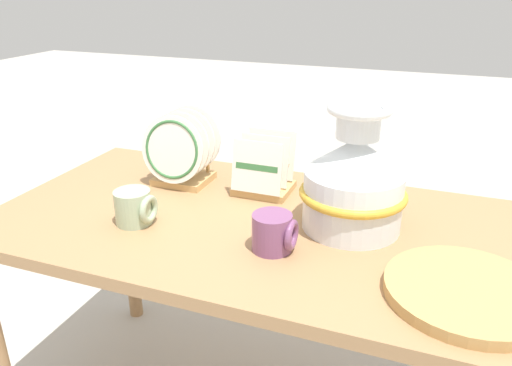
# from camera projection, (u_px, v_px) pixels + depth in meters

# --- Properties ---
(display_table) EXTENTS (1.49, 0.79, 0.75)m
(display_table) POSITION_uv_depth(u_px,v_px,m) (256.00, 246.00, 1.43)
(display_table) COLOR #9E754C
(display_table) RESTS_ON ground_plane
(ceramic_vase) EXTENTS (0.28, 0.28, 0.34)m
(ceramic_vase) POSITION_uv_depth(u_px,v_px,m) (354.00, 180.00, 1.30)
(ceramic_vase) COLOR silver
(ceramic_vase) RESTS_ON display_table
(dish_rack_round_plates) EXTENTS (0.21, 0.18, 0.24)m
(dish_rack_round_plates) POSITION_uv_depth(u_px,v_px,m) (181.00, 154.00, 1.60)
(dish_rack_round_plates) COLOR tan
(dish_rack_round_plates) RESTS_ON display_table
(dish_rack_square_plates) EXTENTS (0.17, 0.16, 0.18)m
(dish_rack_square_plates) POSITION_uv_depth(u_px,v_px,m) (264.00, 175.00, 1.56)
(dish_rack_square_plates) COLOR tan
(dish_rack_square_plates) RESTS_ON display_table
(wicker_charger_stack) EXTENTS (0.34, 0.34, 0.03)m
(wicker_charger_stack) POSITION_uv_depth(u_px,v_px,m) (467.00, 292.00, 1.05)
(wicker_charger_stack) COLOR tan
(wicker_charger_stack) RESTS_ON display_table
(mug_plum_glaze) EXTENTS (0.11, 0.10, 0.10)m
(mug_plum_glaze) POSITION_uv_depth(u_px,v_px,m) (274.00, 233.00, 1.22)
(mug_plum_glaze) COLOR #7A4770
(mug_plum_glaze) RESTS_ON display_table
(mug_sage_glaze) EXTENTS (0.11, 0.10, 0.10)m
(mug_sage_glaze) POSITION_uv_depth(u_px,v_px,m) (135.00, 207.00, 1.36)
(mug_sage_glaze) COLOR #9EB28E
(mug_sage_glaze) RESTS_ON display_table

